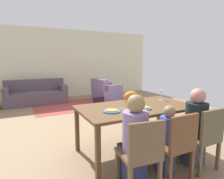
% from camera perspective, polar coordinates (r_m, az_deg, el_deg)
% --- Properties ---
extents(ground_plane, '(7.21, 6.34, 0.02)m').
position_cam_1_polar(ground_plane, '(5.12, -3.19, -8.16)').
color(ground_plane, '#8C7151').
extents(back_wall, '(7.21, 0.10, 2.70)m').
position_cam_1_polar(back_wall, '(7.95, -12.67, 7.67)').
color(back_wall, beige).
rests_on(back_wall, ground_plane).
extents(dining_table, '(1.83, 1.01, 0.76)m').
position_cam_1_polar(dining_table, '(3.06, 7.40, -6.21)').
color(dining_table, brown).
rests_on(dining_table, ground_plane).
extents(plate_near_man, '(0.25, 0.25, 0.02)m').
position_cam_1_polar(plate_near_man, '(2.70, -0.09, -6.56)').
color(plate_near_man, '#4975AA').
rests_on(plate_near_man, dining_table).
extents(pizza_near_man, '(0.17, 0.17, 0.01)m').
position_cam_1_polar(pizza_near_man, '(2.69, -0.09, -6.25)').
color(pizza_near_man, gold).
rests_on(pizza_near_man, plate_near_man).
extents(plate_near_child, '(0.25, 0.25, 0.02)m').
position_cam_1_polar(plate_near_child, '(2.90, 9.43, -5.56)').
color(plate_near_child, slate).
rests_on(plate_near_child, dining_table).
extents(pizza_near_child, '(0.17, 0.17, 0.01)m').
position_cam_1_polar(pizza_near_child, '(2.90, 9.44, -5.28)').
color(pizza_near_child, gold).
rests_on(pizza_near_child, plate_near_child).
extents(wine_glass, '(0.07, 0.07, 0.19)m').
position_cam_1_polar(wine_glass, '(3.56, 14.67, -1.03)').
color(wine_glass, silver).
rests_on(wine_glass, dining_table).
extents(fork, '(0.05, 0.15, 0.01)m').
position_cam_1_polar(fork, '(2.86, 3.40, -5.78)').
color(fork, silver).
rests_on(fork, dining_table).
extents(knife, '(0.03, 0.17, 0.01)m').
position_cam_1_polar(knife, '(3.22, 8.87, -4.23)').
color(knife, silver).
rests_on(knife, dining_table).
extents(dining_chair_man, '(0.47, 0.47, 0.87)m').
position_cam_1_polar(dining_chair_man, '(2.19, 8.91, -18.21)').
color(dining_chair_man, brown).
rests_on(dining_chair_man, ground_plane).
extents(person_man, '(0.31, 0.41, 1.11)m').
position_cam_1_polar(person_man, '(2.32, 6.60, -16.00)').
color(person_man, navy).
rests_on(person_man, ground_plane).
extents(dining_chair_child, '(0.42, 0.42, 0.87)m').
position_cam_1_polar(dining_chair_child, '(2.50, 18.88, -15.05)').
color(dining_chair_child, brown).
rests_on(dining_chair_child, ground_plane).
extents(person_child, '(0.22, 0.29, 0.92)m').
position_cam_1_polar(person_child, '(2.64, 16.09, -15.07)').
color(person_child, '#383857').
rests_on(person_child, ground_plane).
extents(dining_chair_woman, '(0.42, 0.42, 0.87)m').
position_cam_1_polar(dining_chair_woman, '(2.86, 26.16, -12.40)').
color(dining_chair_woman, brown).
rests_on(dining_chair_woman, ground_plane).
extents(person_woman, '(0.30, 0.40, 1.11)m').
position_cam_1_polar(person_woman, '(2.96, 23.43, -11.11)').
color(person_woman, '#3D3C57').
rests_on(person_woman, ground_plane).
extents(cat, '(0.35, 0.23, 0.17)m').
position_cam_1_polar(cat, '(3.44, 5.73, -1.92)').
color(cat, orange).
rests_on(cat, dining_table).
extents(area_rug, '(2.60, 1.80, 0.01)m').
position_cam_1_polar(area_rug, '(6.41, -11.23, -4.67)').
color(area_rug, '#A0403E').
rests_on(area_rug, ground_plane).
extents(couch, '(1.99, 0.86, 0.82)m').
position_cam_1_polar(couch, '(7.00, -22.01, -1.53)').
color(couch, '#574955').
rests_on(couch, ground_plane).
extents(armchair, '(1.00, 0.99, 0.82)m').
position_cam_1_polar(armchair, '(6.94, -1.88, -0.82)').
color(armchair, slate).
rests_on(armchair, ground_plane).
extents(handbag, '(0.32, 0.16, 0.26)m').
position_cam_1_polar(handbag, '(6.34, -4.08, -3.51)').
color(handbag, black).
rests_on(handbag, ground_plane).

